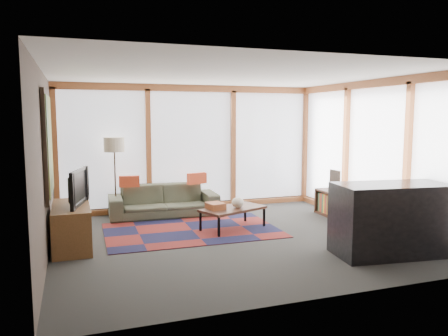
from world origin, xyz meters
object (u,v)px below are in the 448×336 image
object	(u,v)px
bookshelf	(351,210)
sofa	(164,201)
bar_counter	(392,219)
coffee_table	(233,218)
tv_console	(72,226)
television	(73,187)
floor_lamp	(115,178)

from	to	relation	value
bookshelf	sofa	bearing A→B (deg)	151.52
bar_counter	bookshelf	bearing A→B (deg)	78.92
coffee_table	tv_console	size ratio (longest dim) A/B	0.89
television	bar_counter	size ratio (longest dim) A/B	0.59
tv_console	television	world-z (taller)	television
bookshelf	bar_counter	world-z (taller)	bar_counter
sofa	tv_console	size ratio (longest dim) A/B	1.64
bookshelf	floor_lamp	bearing A→B (deg)	155.90
floor_lamp	bookshelf	xyz separation A→B (m)	(4.06, -1.82, -0.53)
coffee_table	tv_console	world-z (taller)	tv_console
bookshelf	television	bearing A→B (deg)	178.75
bookshelf	television	distance (m)	4.87
tv_console	bar_counter	bearing A→B (deg)	-23.28
television	coffee_table	bearing A→B (deg)	-70.54
tv_console	bar_counter	distance (m)	4.67
sofa	coffee_table	world-z (taller)	sofa
floor_lamp	bar_counter	size ratio (longest dim) A/B	0.97
floor_lamp	coffee_table	bearing A→B (deg)	-39.07
sofa	floor_lamp	bearing A→B (deg)	175.59
floor_lamp	bar_counter	bearing A→B (deg)	-45.52
bookshelf	television	world-z (taller)	television
coffee_table	television	size ratio (longest dim) A/B	1.20
bookshelf	tv_console	size ratio (longest dim) A/B	1.56
floor_lamp	tv_console	xyz separation A→B (m)	(-0.80, -1.70, -0.46)
tv_console	bookshelf	bearing A→B (deg)	-1.32
floor_lamp	television	bearing A→B (deg)	-114.02
television	tv_console	bearing A→B (deg)	94.89
floor_lamp	bookshelf	size ratio (longest dim) A/B	0.78
floor_lamp	coffee_table	world-z (taller)	floor_lamp
coffee_table	tv_console	bearing A→B (deg)	-175.62
sofa	bookshelf	xyz separation A→B (m)	(3.15, -1.71, -0.06)
bookshelf	television	size ratio (longest dim) A/B	2.12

